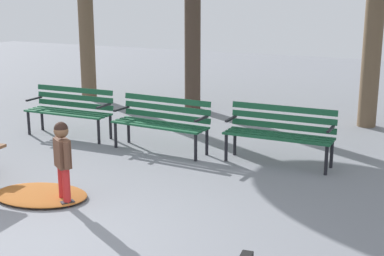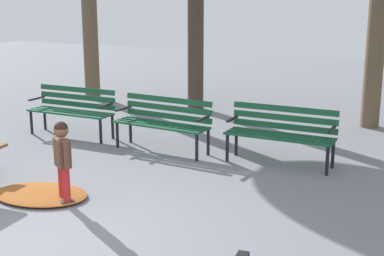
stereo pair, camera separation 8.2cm
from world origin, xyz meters
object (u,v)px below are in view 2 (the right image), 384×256
object	(u,v)px
park_bench_left	(164,119)
child_standing	(63,156)
park_bench_right	(281,130)
park_bench_far_left	(73,107)

from	to	relation	value
park_bench_left	child_standing	bearing A→B (deg)	-87.27
child_standing	park_bench_right	bearing A→B (deg)	57.14
park_bench_left	child_standing	world-z (taller)	child_standing
park_bench_far_left	park_bench_right	world-z (taller)	same
park_bench_far_left	park_bench_left	bearing A→B (deg)	-1.95
park_bench_far_left	child_standing	world-z (taller)	child_standing
park_bench_far_left	child_standing	xyz separation A→B (m)	(2.03, -2.61, 0.08)
park_bench_right	child_standing	distance (m)	3.27
child_standing	park_bench_left	bearing A→B (deg)	92.73
park_bench_far_left	park_bench_right	bearing A→B (deg)	1.95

